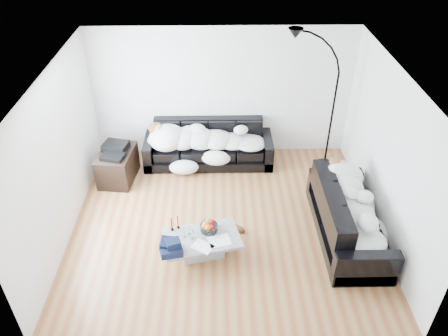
{
  "coord_description": "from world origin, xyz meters",
  "views": [
    {
      "loc": [
        -0.1,
        -5.47,
        4.97
      ],
      "look_at": [
        0.0,
        0.3,
        0.9
      ],
      "focal_mm": 35.0,
      "sensor_mm": 36.0,
      "label": 1
    }
  ],
  "objects_px": {
    "sleeper_back": "(208,136)",
    "floor_lamp": "(333,111)",
    "shoes": "(230,231)",
    "av_cabinet": "(118,165)",
    "candle_left": "(172,224)",
    "wine_glass_a": "(189,230)",
    "sleeper_right": "(352,204)",
    "fruit_bowl": "(209,226)",
    "coffee_table": "(202,245)",
    "stereo": "(115,149)",
    "wine_glass_b": "(184,233)",
    "wine_glass_c": "(193,235)",
    "candle_right": "(178,222)",
    "sofa_back": "(208,144)",
    "sofa_right": "(350,214)"
  },
  "relations": [
    {
      "from": "floor_lamp",
      "to": "candle_left",
      "type": "bearing_deg",
      "value": -129.14
    },
    {
      "from": "sofa_right",
      "to": "wine_glass_a",
      "type": "height_order",
      "value": "sofa_right"
    },
    {
      "from": "fruit_bowl",
      "to": "sofa_back",
      "type": "bearing_deg",
      "value": 90.84
    },
    {
      "from": "sofa_back",
      "to": "wine_glass_c",
      "type": "relative_size",
      "value": 15.31
    },
    {
      "from": "sleeper_back",
      "to": "candle_left",
      "type": "distance_m",
      "value": 2.36
    },
    {
      "from": "shoes",
      "to": "floor_lamp",
      "type": "bearing_deg",
      "value": 55.7
    },
    {
      "from": "fruit_bowl",
      "to": "candle_right",
      "type": "bearing_deg",
      "value": 172.92
    },
    {
      "from": "coffee_table",
      "to": "wine_glass_b",
      "type": "distance_m",
      "value": 0.36
    },
    {
      "from": "av_cabinet",
      "to": "fruit_bowl",
      "type": "bearing_deg",
      "value": -39.53
    },
    {
      "from": "sleeper_back",
      "to": "floor_lamp",
      "type": "bearing_deg",
      "value": -2.4
    },
    {
      "from": "sleeper_right",
      "to": "candle_right",
      "type": "height_order",
      "value": "sleeper_right"
    },
    {
      "from": "sleeper_right",
      "to": "coffee_table",
      "type": "height_order",
      "value": "sleeper_right"
    },
    {
      "from": "wine_glass_b",
      "to": "stereo",
      "type": "xyz_separation_m",
      "value": [
        -1.37,
        1.95,
        0.25
      ]
    },
    {
      "from": "candle_left",
      "to": "coffee_table",
      "type": "bearing_deg",
      "value": -20.74
    },
    {
      "from": "fruit_bowl",
      "to": "candle_left",
      "type": "height_order",
      "value": "candle_left"
    },
    {
      "from": "sleeper_back",
      "to": "wine_glass_b",
      "type": "height_order",
      "value": "sleeper_back"
    },
    {
      "from": "wine_glass_a",
      "to": "shoes",
      "type": "relative_size",
      "value": 0.37
    },
    {
      "from": "wine_glass_c",
      "to": "candle_left",
      "type": "bearing_deg",
      "value": 149.0
    },
    {
      "from": "sofa_back",
      "to": "floor_lamp",
      "type": "bearing_deg",
      "value": -3.64
    },
    {
      "from": "fruit_bowl",
      "to": "wine_glass_b",
      "type": "bearing_deg",
      "value": -160.56
    },
    {
      "from": "sleeper_right",
      "to": "shoes",
      "type": "distance_m",
      "value": 1.97
    },
    {
      "from": "sleeper_right",
      "to": "candle_left",
      "type": "distance_m",
      "value": 2.79
    },
    {
      "from": "wine_glass_c",
      "to": "stereo",
      "type": "bearing_deg",
      "value": 126.78
    },
    {
      "from": "wine_glass_c",
      "to": "av_cabinet",
      "type": "distance_m",
      "value": 2.5
    },
    {
      "from": "sofa_right",
      "to": "floor_lamp",
      "type": "bearing_deg",
      "value": -1.88
    },
    {
      "from": "shoes",
      "to": "stereo",
      "type": "relative_size",
      "value": 0.93
    },
    {
      "from": "sleeper_back",
      "to": "coffee_table",
      "type": "xyz_separation_m",
      "value": [
        -0.07,
        -2.47,
        -0.47
      ]
    },
    {
      "from": "coffee_table",
      "to": "candle_left",
      "type": "bearing_deg",
      "value": 159.26
    },
    {
      "from": "sofa_back",
      "to": "sleeper_back",
      "type": "xyz_separation_m",
      "value": [
        0.0,
        -0.05,
        0.22
      ]
    },
    {
      "from": "wine_glass_a",
      "to": "floor_lamp",
      "type": "relative_size",
      "value": 0.06
    },
    {
      "from": "sleeper_back",
      "to": "wine_glass_c",
      "type": "distance_m",
      "value": 2.5
    },
    {
      "from": "coffee_table",
      "to": "wine_glass_c",
      "type": "distance_m",
      "value": 0.28
    },
    {
      "from": "fruit_bowl",
      "to": "floor_lamp",
      "type": "xyz_separation_m",
      "value": [
        2.27,
        2.21,
        0.78
      ]
    },
    {
      "from": "sleeper_right",
      "to": "wine_glass_c",
      "type": "distance_m",
      "value": 2.49
    },
    {
      "from": "wine_glass_a",
      "to": "wine_glass_c",
      "type": "height_order",
      "value": "wine_glass_c"
    },
    {
      "from": "sofa_right",
      "to": "coffee_table",
      "type": "distance_m",
      "value": 2.36
    },
    {
      "from": "shoes",
      "to": "av_cabinet",
      "type": "bearing_deg",
      "value": 153.97
    },
    {
      "from": "wine_glass_b",
      "to": "candle_right",
      "type": "bearing_deg",
      "value": 118.63
    },
    {
      "from": "wine_glass_b",
      "to": "floor_lamp",
      "type": "relative_size",
      "value": 0.06
    },
    {
      "from": "wine_glass_c",
      "to": "av_cabinet",
      "type": "xyz_separation_m",
      "value": [
        -1.5,
        2.0,
        -0.12
      ]
    },
    {
      "from": "fruit_bowl",
      "to": "candle_right",
      "type": "relative_size",
      "value": 1.14
    },
    {
      "from": "fruit_bowl",
      "to": "av_cabinet",
      "type": "distance_m",
      "value": 2.52
    },
    {
      "from": "sleeper_back",
      "to": "fruit_bowl",
      "type": "bearing_deg",
      "value": -89.14
    },
    {
      "from": "shoes",
      "to": "coffee_table",
      "type": "bearing_deg",
      "value": -124.86
    },
    {
      "from": "floor_lamp",
      "to": "shoes",
      "type": "bearing_deg",
      "value": -121.89
    },
    {
      "from": "candle_left",
      "to": "shoes",
      "type": "bearing_deg",
      "value": 16.05
    },
    {
      "from": "wine_glass_c",
      "to": "av_cabinet",
      "type": "relative_size",
      "value": 0.19
    },
    {
      "from": "sleeper_right",
      "to": "stereo",
      "type": "xyz_separation_m",
      "value": [
        -3.95,
        1.61,
        0.01
      ]
    },
    {
      "from": "wine_glass_b",
      "to": "wine_glass_c",
      "type": "height_order",
      "value": "wine_glass_c"
    },
    {
      "from": "wine_glass_c",
      "to": "stereo",
      "type": "height_order",
      "value": "stereo"
    }
  ]
}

